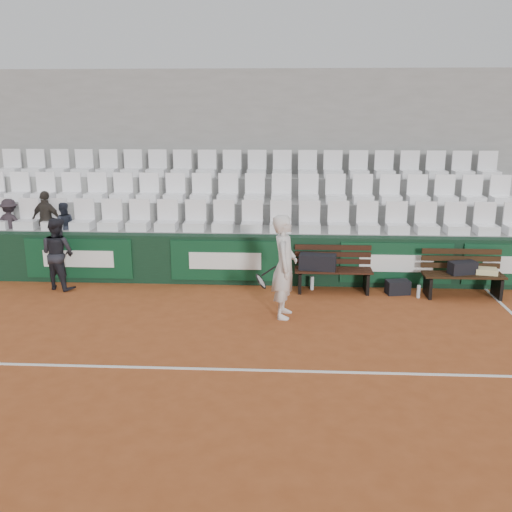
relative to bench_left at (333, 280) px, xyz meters
The scene contains 23 objects.
ground 4.06m from the bench_left, 118.68° to the right, with size 80.00×80.00×0.00m, color #A14D24.
court_baseline 4.06m from the bench_left, 118.68° to the right, with size 18.00×0.06×0.01m, color white.
back_barrier 1.95m from the bench_left, 167.03° to the left, with size 18.00×0.34×1.00m.
grandstand_tier_front 2.24m from the bench_left, 151.29° to the left, with size 18.00×0.95×1.00m, color gray.
grandstand_tier_mid 2.85m from the bench_left, 134.00° to the left, with size 18.00×0.95×1.45m, color gray.
grandstand_tier_back 3.62m from the bench_left, 123.28° to the left, with size 18.00×0.95×1.90m, color #999996.
grandstand_rear_wall 4.54m from the bench_left, 118.46° to the left, with size 18.00×0.30×4.40m, color gray.
seat_row_front 2.40m from the bench_left, 155.40° to the left, with size 11.90×0.44×0.63m, color white.
seat_row_mid 3.09m from the bench_left, 136.60° to the left, with size 11.90×0.44×0.63m, color white.
seat_row_back 3.94m from the bench_left, 124.89° to the left, with size 11.90×0.44×0.63m, color silver.
bench_left is the anchor object (origin of this frame).
bench_right 2.45m from the bench_left, ahead, with size 1.50×0.56×0.45m, color black.
sports_bag_left 0.49m from the bench_left, behind, with size 0.70×0.30×0.30m, color black.
sports_bag_right 2.45m from the bench_left, ahead, with size 0.51×0.24×0.24m, color black.
towel 2.89m from the bench_left, ahead, with size 0.39×0.28×0.11m, color beige.
sports_bag_ground 1.25m from the bench_left, ahead, with size 0.44×0.27×0.27m, color black.
water_bottle_near 0.42m from the bench_left, 168.63° to the left, with size 0.08×0.08×0.27m, color silver.
water_bottle_far 1.63m from the bench_left, 11.12° to the right, with size 0.07×0.07×0.25m, color silver.
tennis_player 1.83m from the bench_left, 123.78° to the right, with size 0.74×0.69×1.79m.
ball_kid 5.44m from the bench_left, behind, with size 0.70×0.54×1.44m, color black.
spectator_a 7.03m from the bench_left, behind, with size 0.69×0.40×1.07m, color #271F25.
spectator_b 6.26m from the bench_left, behind, with size 0.73×0.31×1.25m, color #302C26.
spectator_c 5.90m from the bench_left, behind, with size 0.49×0.38×1.01m, color #1F232E.
Camera 1 is at (1.02, -7.18, 3.52)m, focal length 40.00 mm.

